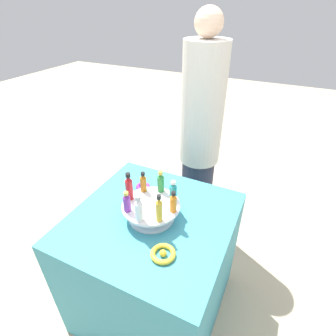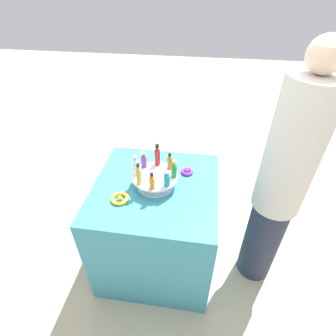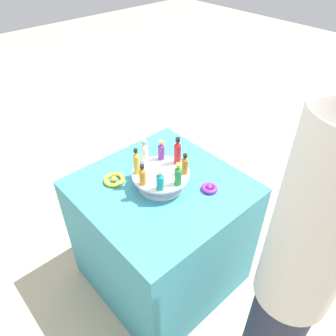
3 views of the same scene
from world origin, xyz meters
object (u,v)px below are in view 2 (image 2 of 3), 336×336
at_px(bottle_orange, 152,181).
at_px(person_figure, 280,187).
at_px(bottle_green, 174,170).
at_px(bottle_purple, 144,160).
at_px(bottle_red, 157,156).
at_px(display_stand, 155,180).
at_px(bottle_clear, 136,166).
at_px(ribbon_bow_purple, 187,172).
at_px(ribbon_bow_gold, 120,199).
at_px(bottle_teal, 167,179).
at_px(bottle_amber, 170,162).
at_px(bottle_gold, 139,175).

height_order(bottle_orange, person_figure, person_figure).
relative_size(bottle_green, person_figure, 0.07).
bearing_deg(bottle_purple, bottle_red, 115.06).
bearing_deg(display_stand, bottle_red, -177.44).
bearing_deg(bottle_clear, ribbon_bow_purple, 118.21).
xyz_separation_m(ribbon_bow_purple, ribbon_bow_gold, (0.32, -0.38, -0.00)).
height_order(bottle_teal, ribbon_bow_gold, bottle_teal).
relative_size(bottle_amber, ribbon_bow_purple, 1.38).
distance_m(bottle_red, ribbon_bow_purple, 0.24).
bearing_deg(bottle_clear, display_stand, 92.56).
height_order(bottle_clear, bottle_orange, bottle_clear).
relative_size(bottle_gold, ribbon_bow_gold, 1.30).
distance_m(bottle_green, bottle_amber, 0.09).
distance_m(bottle_gold, bottle_orange, 0.09).
bearing_deg(bottle_clear, bottle_amber, 115.06).
xyz_separation_m(bottle_green, bottle_purple, (-0.07, -0.20, -0.00)).
relative_size(display_stand, person_figure, 0.17).
height_order(bottle_green, bottle_red, bottle_red).
bearing_deg(ribbon_bow_gold, bottle_green, 118.21).
relative_size(bottle_clear, bottle_green, 1.15).
distance_m(bottle_gold, bottle_green, 0.22).
relative_size(bottle_gold, ribbon_bow_purple, 1.74).
xyz_separation_m(bottle_orange, ribbon_bow_purple, (-0.28, 0.18, -0.12)).
bearing_deg(ribbon_bow_purple, bottle_red, -77.95).
bearing_deg(person_figure, bottle_red, -8.81).
xyz_separation_m(bottle_clear, ribbon_bow_purple, (-0.16, 0.31, -0.14)).
height_order(bottle_clear, ribbon_bow_purple, bottle_clear).
height_order(bottle_green, person_figure, person_figure).
xyz_separation_m(bottle_green, person_figure, (-0.01, 0.64, -0.06)).
distance_m(bottle_clear, bottle_green, 0.24).
xyz_separation_m(ribbon_bow_purple, person_figure, (0.14, 0.57, 0.07)).
bearing_deg(ribbon_bow_purple, bottle_clear, -61.79).
bearing_deg(bottle_green, bottle_purple, -109.94).
distance_m(bottle_clear, bottle_gold, 0.09).
height_order(bottle_gold, bottle_amber, bottle_gold).
distance_m(bottle_teal, bottle_green, 0.09).
height_order(bottle_red, ribbon_bow_purple, bottle_red).
distance_m(display_stand, person_figure, 0.76).
bearing_deg(bottle_purple, ribbon_bow_gold, -23.09).
bearing_deg(bottle_orange, bottle_gold, -109.94).
bearing_deg(bottle_orange, bottle_purple, -154.94).
distance_m(bottle_orange, bottle_red, 0.24).
bearing_deg(person_figure, bottle_gold, 5.82).
height_order(bottle_teal, bottle_amber, bottle_amber).
relative_size(bottle_clear, ribbon_bow_gold, 1.25).
height_order(bottle_clear, person_figure, person_figure).
bearing_deg(bottle_teal, ribbon_bow_gold, -73.89).
xyz_separation_m(bottle_clear, bottle_amber, (-0.09, 0.20, -0.01)).
relative_size(bottle_orange, ribbon_bow_purple, 1.35).
bearing_deg(bottle_orange, ribbon_bow_purple, 146.47).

